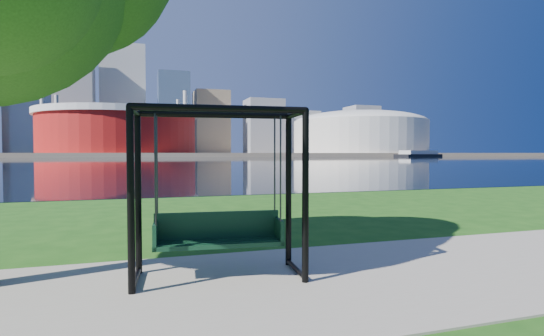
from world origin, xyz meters
name	(u,v)px	position (x,y,z in m)	size (l,w,h in m)	color
ground	(259,276)	(0.00, 0.00, 0.00)	(900.00, 900.00, 0.00)	#1E5114
path	(269,285)	(0.00, -0.50, 0.01)	(120.00, 4.00, 0.03)	#9E937F
river	(143,161)	(0.00, 102.00, 0.01)	(900.00, 180.00, 0.02)	black
far_bank	(138,154)	(0.00, 306.00, 1.00)	(900.00, 228.00, 2.00)	#937F60
stadium	(119,130)	(-10.00, 235.00, 14.23)	(83.00, 83.00, 32.00)	maroon
arena	(360,131)	(135.00, 235.00, 15.87)	(84.00, 84.00, 26.56)	beige
skyline	(131,106)	(-4.27, 319.39, 35.89)	(392.00, 66.00, 96.50)	gray
swing	(219,197)	(-0.60, 0.07, 1.21)	(2.54, 1.30, 2.51)	black
barge	(419,154)	(139.68, 181.55, 1.47)	(33.35, 19.95, 3.24)	black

